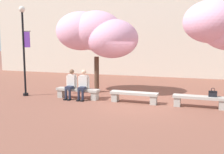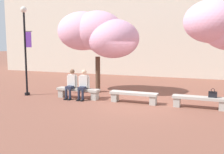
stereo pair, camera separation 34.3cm
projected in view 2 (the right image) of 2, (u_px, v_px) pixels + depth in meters
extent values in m
plane|color=brown|center=(134.00, 103.00, 10.72)|extent=(100.00, 100.00, 0.00)
cube|color=beige|center=(172.00, 6.00, 19.75)|extent=(28.00, 4.00, 10.38)
cube|color=#ADA89E|center=(78.00, 89.00, 11.54)|extent=(1.97, 0.46, 0.10)
cube|color=#ADA89E|center=(62.00, 93.00, 11.86)|extent=(0.25, 0.34, 0.35)
cube|color=#ADA89E|center=(95.00, 96.00, 11.27)|extent=(0.25, 0.34, 0.35)
cube|color=#ADA89E|center=(134.00, 93.00, 10.66)|extent=(1.97, 0.46, 0.10)
cube|color=#ADA89E|center=(115.00, 97.00, 10.99)|extent=(0.25, 0.34, 0.35)
cube|color=#ADA89E|center=(153.00, 100.00, 10.40)|extent=(0.25, 0.34, 0.35)
cube|color=#ADA89E|center=(199.00, 98.00, 9.79)|extent=(1.97, 0.46, 0.10)
cube|color=#ADA89E|center=(177.00, 102.00, 10.11)|extent=(0.25, 0.34, 0.35)
cube|color=#ADA89E|center=(222.00, 106.00, 9.53)|extent=(0.25, 0.34, 0.35)
cube|color=black|center=(66.00, 99.00, 11.33)|extent=(0.10, 0.22, 0.06)
cylinder|color=#23283D|center=(66.00, 94.00, 11.36)|extent=(0.10, 0.10, 0.42)
cube|color=black|center=(69.00, 99.00, 11.26)|extent=(0.10, 0.22, 0.06)
cylinder|color=#23283D|center=(70.00, 94.00, 11.29)|extent=(0.10, 0.10, 0.42)
cube|color=#23283D|center=(70.00, 87.00, 11.46)|extent=(0.28, 0.40, 0.12)
cube|color=silver|center=(72.00, 80.00, 11.62)|extent=(0.34, 0.22, 0.54)
sphere|color=brown|center=(72.00, 71.00, 11.57)|extent=(0.21, 0.21, 0.21)
cylinder|color=silver|center=(68.00, 81.00, 11.68)|extent=(0.09, 0.09, 0.50)
cylinder|color=silver|center=(76.00, 82.00, 11.54)|extent=(0.09, 0.09, 0.50)
cube|color=black|center=(78.00, 100.00, 11.11)|extent=(0.11, 0.22, 0.06)
cylinder|color=#23283D|center=(79.00, 95.00, 11.14)|extent=(0.10, 0.10, 0.42)
cube|color=black|center=(82.00, 100.00, 11.06)|extent=(0.11, 0.22, 0.06)
cylinder|color=#23283D|center=(83.00, 95.00, 11.09)|extent=(0.10, 0.10, 0.42)
cube|color=#23283D|center=(82.00, 88.00, 11.25)|extent=(0.30, 0.41, 0.12)
cube|color=silver|center=(84.00, 81.00, 11.42)|extent=(0.35, 0.24, 0.54)
sphere|color=beige|center=(84.00, 72.00, 11.37)|extent=(0.21, 0.21, 0.21)
cylinder|color=silver|center=(80.00, 82.00, 11.47)|extent=(0.09, 0.09, 0.50)
cylinder|color=silver|center=(89.00, 82.00, 11.35)|extent=(0.09, 0.09, 0.50)
cube|color=black|center=(213.00, 94.00, 9.62)|extent=(0.30, 0.14, 0.22)
cube|color=black|center=(213.00, 92.00, 9.61)|extent=(0.30, 0.15, 0.04)
torus|color=black|center=(213.00, 90.00, 9.60)|extent=(0.14, 0.02, 0.14)
cylinder|color=#513828|center=(98.00, 75.00, 12.91)|extent=(0.23, 0.23, 1.77)
ellipsoid|color=#EAA8C6|center=(98.00, 31.00, 12.63)|extent=(2.55, 2.22, 1.91)
ellipsoid|color=#EAA8C6|center=(83.00, 31.00, 12.92)|extent=(2.53, 2.23, 1.89)
ellipsoid|color=#EAA8C6|center=(113.00, 39.00, 12.40)|extent=(2.47, 2.58, 1.85)
ellipsoid|color=#EAA8C6|center=(213.00, 21.00, 10.37)|extent=(2.30, 2.32, 1.73)
cylinder|color=black|center=(27.00, 94.00, 12.29)|extent=(0.24, 0.24, 0.12)
cylinder|color=black|center=(26.00, 55.00, 12.05)|extent=(0.09, 0.09, 3.79)
sphere|color=white|center=(24.00, 9.00, 11.78)|extent=(0.28, 0.28, 0.28)
cylinder|color=black|center=(28.00, 31.00, 11.84)|extent=(0.40, 0.02, 0.02)
cube|color=#5B2D8E|center=(29.00, 40.00, 11.89)|extent=(0.30, 0.02, 0.70)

